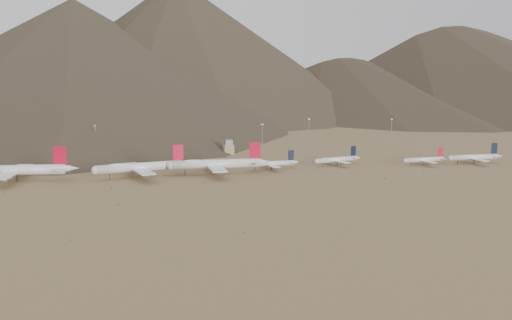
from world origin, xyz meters
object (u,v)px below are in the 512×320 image
object	(u,v)px
widebody_west	(15,170)
narrowbody_a	(272,164)
widebody_centre	(141,167)
narrowbody_b	(337,160)
widebody_east	(216,164)
control_tower	(228,148)

from	to	relation	value
widebody_west	narrowbody_a	world-z (taller)	widebody_west
widebody_centre	widebody_west	bearing A→B (deg)	165.12
narrowbody_a	narrowbody_b	distance (m)	51.23
widebody_centre	narrowbody_a	size ratio (longest dim) A/B	1.68
narrowbody_b	narrowbody_a	bearing A→B (deg)	172.08
widebody_centre	widebody_east	world-z (taller)	widebody_east
widebody_west	control_tower	distance (m)	174.86
widebody_west	control_tower	world-z (taller)	widebody_west
control_tower	widebody_west	bearing A→B (deg)	-152.19
widebody_east	narrowbody_a	size ratio (longest dim) A/B	1.76
widebody_west	widebody_centre	distance (m)	75.75
narrowbody_a	narrowbody_b	world-z (taller)	narrowbody_b
widebody_west	narrowbody_a	xyz separation A→B (m)	(165.81, -1.85, -3.13)
widebody_east	narrowbody_b	world-z (taller)	widebody_east
widebody_west	widebody_centre	xyz separation A→B (m)	(75.41, -7.12, -0.53)
widebody_east	widebody_centre	bearing A→B (deg)	179.77
widebody_east	narrowbody_a	distance (m)	42.50
widebody_centre	narrowbody_b	xyz separation A→B (m)	(141.48, 9.29, -2.49)
widebody_west	widebody_centre	size ratio (longest dim) A/B	1.08
widebody_centre	widebody_east	size ratio (longest dim) A/B	0.95
widebody_west	control_tower	bearing A→B (deg)	37.87
control_tower	widebody_east	bearing A→B (deg)	-108.31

